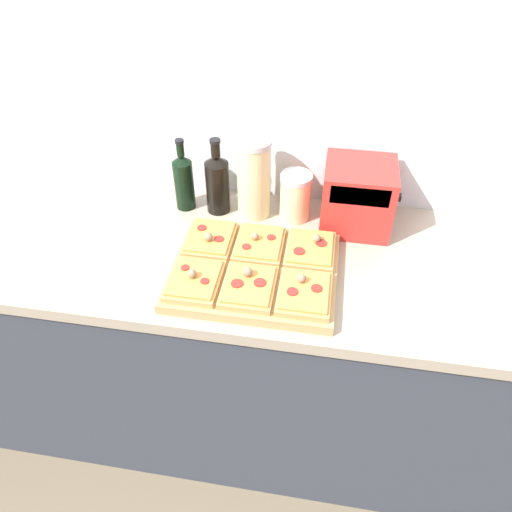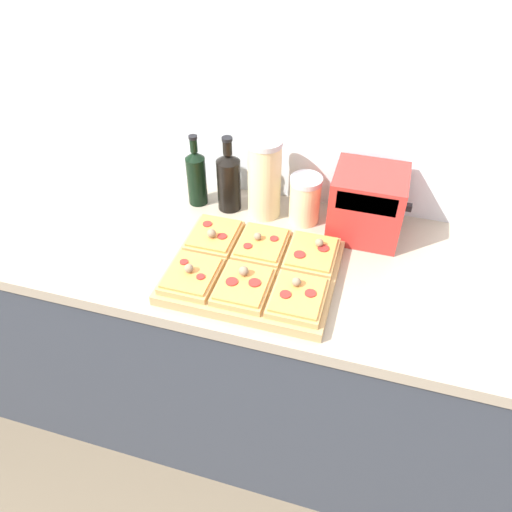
% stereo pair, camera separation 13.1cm
% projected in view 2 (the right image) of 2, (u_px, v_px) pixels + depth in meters
% --- Properties ---
extents(ground_plane, '(12.00, 12.00, 0.00)m').
position_uv_depth(ground_plane, '(233.00, 486.00, 1.93)').
color(ground_plane, brown).
extents(wall_back, '(6.00, 0.06, 2.50)m').
position_uv_depth(wall_back, '(288.00, 108.00, 1.60)').
color(wall_back, silver).
rests_on(wall_back, ground_plane).
extents(kitchen_counter, '(2.63, 0.67, 0.93)m').
position_uv_depth(kitchen_counter, '(256.00, 347.00, 1.86)').
color(kitchen_counter, '#333842').
rests_on(kitchen_counter, ground_plane).
extents(cutting_board, '(0.48, 0.39, 0.03)m').
position_uv_depth(cutting_board, '(253.00, 272.00, 1.46)').
color(cutting_board, tan).
rests_on(cutting_board, kitchen_counter).
extents(pizza_slice_back_left, '(0.14, 0.18, 0.06)m').
position_uv_depth(pizza_slice_back_left, '(214.00, 236.00, 1.54)').
color(pizza_slice_back_left, tan).
rests_on(pizza_slice_back_left, cutting_board).
extents(pizza_slice_back_center, '(0.14, 0.18, 0.05)m').
position_uv_depth(pizza_slice_back_center, '(262.00, 244.00, 1.51)').
color(pizza_slice_back_center, tan).
rests_on(pizza_slice_back_center, cutting_board).
extents(pizza_slice_back_right, '(0.14, 0.18, 0.05)m').
position_uv_depth(pizza_slice_back_right, '(312.00, 254.00, 1.47)').
color(pizza_slice_back_right, tan).
rests_on(pizza_slice_back_right, cutting_board).
extents(pizza_slice_front_left, '(0.14, 0.18, 0.05)m').
position_uv_depth(pizza_slice_front_left, '(192.00, 275.00, 1.41)').
color(pizza_slice_front_left, tan).
rests_on(pizza_slice_front_left, cutting_board).
extents(pizza_slice_front_center, '(0.14, 0.18, 0.06)m').
position_uv_depth(pizza_slice_front_center, '(244.00, 285.00, 1.37)').
color(pizza_slice_front_center, tan).
rests_on(pizza_slice_front_center, cutting_board).
extents(pizza_slice_front_right, '(0.14, 0.18, 0.05)m').
position_uv_depth(pizza_slice_front_right, '(298.00, 297.00, 1.34)').
color(pizza_slice_front_right, tan).
rests_on(pizza_slice_front_right, cutting_board).
extents(olive_oil_bottle, '(0.07, 0.07, 0.25)m').
position_uv_depth(olive_oil_bottle, '(196.00, 176.00, 1.69)').
color(olive_oil_bottle, black).
rests_on(olive_oil_bottle, kitchen_counter).
extents(wine_bottle, '(0.08, 0.08, 0.27)m').
position_uv_depth(wine_bottle, '(229.00, 180.00, 1.66)').
color(wine_bottle, black).
rests_on(wine_bottle, kitchen_counter).
extents(grain_jar_tall, '(0.11, 0.11, 0.28)m').
position_uv_depth(grain_jar_tall, '(264.00, 178.00, 1.61)').
color(grain_jar_tall, beige).
rests_on(grain_jar_tall, kitchen_counter).
extents(grain_jar_short, '(0.10, 0.10, 0.16)m').
position_uv_depth(grain_jar_short, '(305.00, 199.00, 1.62)').
color(grain_jar_short, beige).
rests_on(grain_jar_short, kitchen_counter).
extents(toaster_oven, '(0.24, 0.20, 0.22)m').
position_uv_depth(toaster_oven, '(367.00, 204.00, 1.56)').
color(toaster_oven, red).
rests_on(toaster_oven, kitchen_counter).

